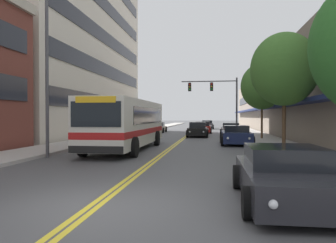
# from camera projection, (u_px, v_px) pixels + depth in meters

# --- Properties ---
(ground_plane) EXTENTS (240.00, 240.00, 0.00)m
(ground_plane) POSITION_uv_depth(u_px,v_px,m) (193.00, 131.00, 43.99)
(ground_plane) COLOR #4C4C4F
(sidewalk_left) EXTENTS (2.98, 106.00, 0.16)m
(sidewalk_left) POSITION_uv_depth(u_px,v_px,m) (142.00, 130.00, 44.92)
(sidewalk_left) COLOR #B2ADA5
(sidewalk_left) RESTS_ON ground_plane
(sidewalk_right) EXTENTS (2.98, 106.00, 0.16)m
(sidewalk_right) POSITION_uv_depth(u_px,v_px,m) (246.00, 131.00, 43.05)
(sidewalk_right) COLOR #B2ADA5
(sidewalk_right) RESTS_ON ground_plane
(centre_line) EXTENTS (0.34, 106.00, 0.01)m
(centre_line) POSITION_uv_depth(u_px,v_px,m) (193.00, 131.00, 43.99)
(centre_line) COLOR yellow
(centre_line) RESTS_ON ground_plane
(office_tower_left) EXTENTS (12.08, 28.78, 24.21)m
(office_tower_left) POSITION_uv_depth(u_px,v_px,m) (56.00, 26.00, 36.50)
(office_tower_left) COLOR beige
(office_tower_left) RESTS_ON ground_plane
(storefront_row_right) EXTENTS (9.10, 68.00, 8.20)m
(storefront_row_right) POSITION_uv_depth(u_px,v_px,m) (291.00, 100.00, 42.22)
(storefront_row_right) COLOR gray
(storefront_row_right) RESTS_ON ground_plane
(city_bus) EXTENTS (2.89, 10.75, 2.90)m
(city_bus) POSITION_uv_depth(u_px,v_px,m) (128.00, 122.00, 19.65)
(city_bus) COLOR silver
(city_bus) RESTS_ON ground_plane
(car_champagne_parked_left_near) EXTENTS (2.08, 4.14, 1.28)m
(car_champagne_parked_left_near) POSITION_uv_depth(u_px,v_px,m) (157.00, 128.00, 41.19)
(car_champagne_parked_left_near) COLOR beige
(car_champagne_parked_left_near) RESTS_ON ground_plane
(car_charcoal_parked_right_foreground) EXTENTS (2.21, 4.54, 1.28)m
(car_charcoal_parked_right_foreground) POSITION_uv_depth(u_px,v_px,m) (286.00, 176.00, 7.53)
(car_charcoal_parked_right_foreground) COLOR #232328
(car_charcoal_parked_right_foreground) RESTS_ON ground_plane
(car_navy_parked_right_mid) EXTENTS (2.21, 4.34, 1.35)m
(car_navy_parked_right_mid) POSITION_uv_depth(u_px,v_px,m) (236.00, 136.00, 23.12)
(car_navy_parked_right_mid) COLOR #19234C
(car_navy_parked_right_mid) RESTS_ON ground_plane
(car_silver_parked_right_far) EXTENTS (2.09, 4.40, 1.33)m
(car_silver_parked_right_far) POSITION_uv_depth(u_px,v_px,m) (231.00, 130.00, 33.31)
(car_silver_parked_right_far) COLOR #B7B7BC
(car_silver_parked_right_far) RESTS_ON ground_plane
(car_dark_grey_moving_lead) EXTENTS (2.13, 4.44, 1.37)m
(car_dark_grey_moving_lead) POSITION_uv_depth(u_px,v_px,m) (207.00, 125.00, 52.92)
(car_dark_grey_moving_lead) COLOR #38383D
(car_dark_grey_moving_lead) RESTS_ON ground_plane
(car_red_moving_second) EXTENTS (2.15, 4.56, 1.37)m
(car_red_moving_second) POSITION_uv_depth(u_px,v_px,m) (203.00, 128.00, 39.55)
(car_red_moving_second) COLOR maroon
(car_red_moving_second) RESTS_ON ground_plane
(car_black_moving_third) EXTENTS (2.08, 4.64, 1.43)m
(car_black_moving_third) POSITION_uv_depth(u_px,v_px,m) (198.00, 130.00, 32.35)
(car_black_moving_third) COLOR black
(car_black_moving_third) RESTS_ON ground_plane
(traffic_signal_mast) EXTENTS (6.06, 0.38, 6.18)m
(traffic_signal_mast) POSITION_uv_depth(u_px,v_px,m) (217.00, 94.00, 35.51)
(traffic_signal_mast) COLOR #47474C
(traffic_signal_mast) RESTS_ON ground_plane
(street_lamp_left_near) EXTENTS (2.28, 0.28, 9.49)m
(street_lamp_left_near) POSITION_uv_depth(u_px,v_px,m) (52.00, 43.00, 15.66)
(street_lamp_left_near) COLOR #47474C
(street_lamp_left_near) RESTS_ON ground_plane
(street_tree_right_mid) EXTENTS (3.74, 3.74, 6.54)m
(street_tree_right_mid) POSITION_uv_depth(u_px,v_px,m) (284.00, 69.00, 18.37)
(street_tree_right_mid) COLOR brown
(street_tree_right_mid) RESTS_ON sidewalk_right
(street_tree_right_far) EXTENTS (3.53, 3.53, 6.32)m
(street_tree_right_far) POSITION_uv_depth(u_px,v_px,m) (262.00, 86.00, 27.49)
(street_tree_right_far) COLOR brown
(street_tree_right_far) RESTS_ON sidewalk_right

